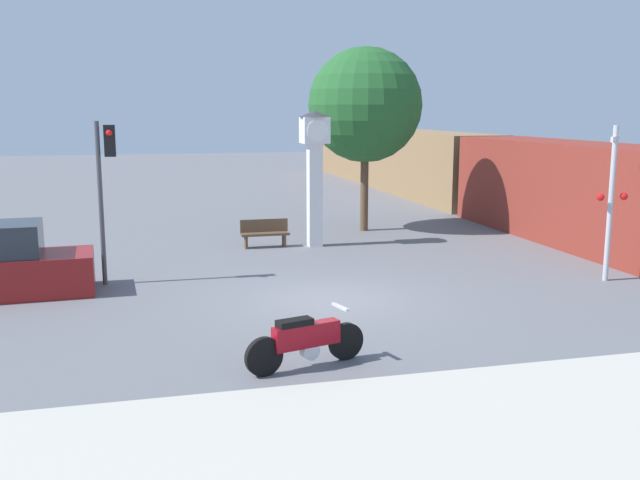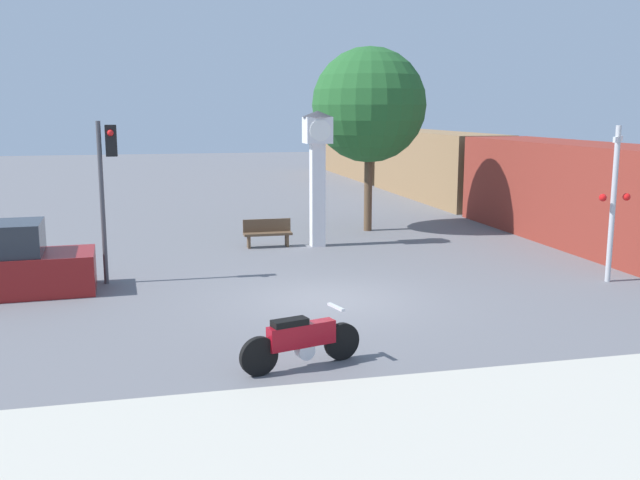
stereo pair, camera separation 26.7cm
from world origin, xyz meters
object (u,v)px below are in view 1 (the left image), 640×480
Objects in this scene: motorcycle at (306,341)px; street_tree at (365,105)px; traffic_light at (105,173)px; railroad_crossing_signal at (611,198)px; bench at (265,232)px; parked_car at (1,266)px; clock_tower at (315,158)px; freight_train at (429,165)px.

street_tree is at bearing 52.59° from motorcycle.
traffic_light reaches higher than railroad_crossing_signal.
street_tree is (-3.84, 9.27, 2.43)m from railroad_crossing_signal.
motorcycle is at bearing -63.72° from traffic_light.
bench is at bearing 139.35° from railroad_crossing_signal.
bench is at bearing -150.69° from street_tree.
street_tree is at bearing 29.31° from bench.
railroad_crossing_signal is at bearing -11.06° from parked_car.
clock_tower is 14.63m from freight_train.
street_tree reaches higher than freight_train.
motorcycle is 0.34× the size of street_tree.
motorcycle is 0.54× the size of traffic_light.
bench is (-1.66, 0.23, -2.47)m from clock_tower.
traffic_light is at bearing -134.97° from freight_train.
freight_train is 24.01m from parked_car.
railroad_crossing_signal is at bearing -67.51° from street_tree.
clock_tower is 9.27m from railroad_crossing_signal.
parked_car is at bearing -148.54° from street_tree.
motorcycle is 9.03m from parked_car.
freight_train is 11.37m from street_tree.
clock_tower is 1.04× the size of parked_car.
clock_tower is 2.98m from bench.
railroad_crossing_signal is at bearing -40.65° from bench.
street_tree reaches higher than railroad_crossing_signal.
street_tree is at bearing 112.49° from railroad_crossing_signal.
freight_train reaches higher than parked_car.
freight_train is at bearing 46.68° from motorcycle.
clock_tower is 2.80× the size of bench.
parked_car is at bearing -153.58° from clock_tower.
railroad_crossing_signal is 0.61× the size of street_tree.
freight_train is 22.96× the size of bench.
clock_tower is at bearing 59.70° from motorcycle.
bench is (-4.21, -2.36, -4.18)m from street_tree.
motorcycle is 0.06× the size of freight_train.
bench is at bearing 172.06° from clock_tower.
clock_tower is at bearing -7.94° from bench.
freight_train is at bearing 45.03° from traffic_light.
railroad_crossing_signal reaches higher than parked_car.
motorcycle is 0.51× the size of clock_tower.
traffic_light is 1.03× the size of railroad_crossing_signal.
bench is at bearing 40.41° from traffic_light.
motorcycle is at bearing -104.48° from clock_tower.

